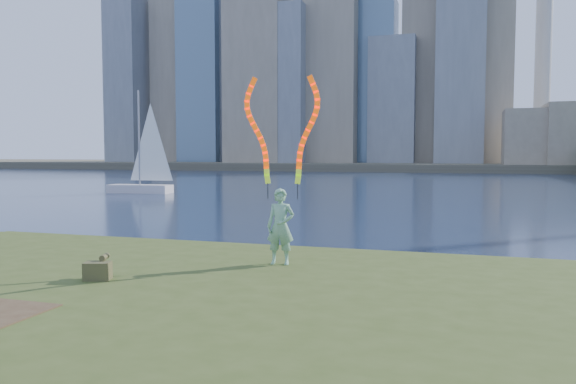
% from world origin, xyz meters
% --- Properties ---
extents(ground, '(320.00, 320.00, 0.00)m').
position_xyz_m(ground, '(0.00, 0.00, 0.00)').
color(ground, '#19253E').
rests_on(ground, ground).
extents(grassy_knoll, '(20.00, 18.00, 0.80)m').
position_xyz_m(grassy_knoll, '(0.00, -2.30, 0.34)').
color(grassy_knoll, '#3C4C1B').
rests_on(grassy_knoll, ground).
extents(far_shore, '(320.00, 40.00, 1.20)m').
position_xyz_m(far_shore, '(0.00, 95.00, 0.60)').
color(far_shore, '#4F4A3A').
rests_on(far_shore, ground).
extents(woman_with_ribbons, '(1.96, 0.40, 3.84)m').
position_xyz_m(woman_with_ribbons, '(1.37, 1.95, 2.26)').
color(woman_with_ribbons, '#237A40').
rests_on(woman_with_ribbons, grassy_knoll).
extents(canvas_bag, '(0.48, 0.54, 0.40)m').
position_xyz_m(canvas_bag, '(-1.11, -0.20, 0.96)').
color(canvas_bag, '#474322').
rests_on(canvas_bag, grassy_knoll).
extents(sailboat, '(4.91, 1.80, 7.39)m').
position_xyz_m(sailboat, '(-17.30, 27.35, 1.27)').
color(sailboat, silver).
rests_on(sailboat, ground).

